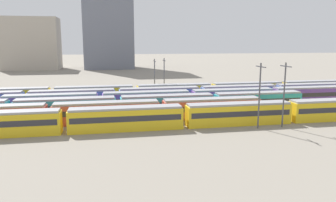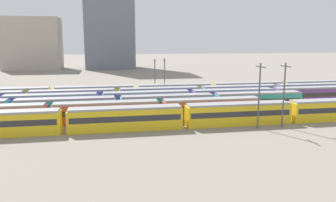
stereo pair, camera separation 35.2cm
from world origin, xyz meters
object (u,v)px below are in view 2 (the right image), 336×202
(train_track_2, at_px, (118,106))
(train_track_4, at_px, (160,96))
(catenary_pole_0, at_px, (259,93))
(catenary_pole_3, at_px, (155,76))
(train_track_1, at_px, (107,112))
(train_track_0, at_px, (238,113))
(catenary_pole_2, at_px, (284,92))
(train_track_3, at_px, (191,99))
(catenary_pole_1, at_px, (164,76))
(train_track_5, at_px, (212,91))

(train_track_2, relative_size, train_track_4, 0.80)
(train_track_2, bearing_deg, catenary_pole_0, -31.53)
(train_track_4, bearing_deg, catenary_pole_3, 89.22)
(train_track_1, bearing_deg, train_track_4, 52.95)
(train_track_0, xyz_separation_m, catenary_pole_2, (6.46, -3.04, 3.96))
(train_track_2, distance_m, catenary_pole_3, 21.22)
(train_track_4, distance_m, catenary_pole_0, 27.11)
(catenary_pole_2, bearing_deg, train_track_1, 163.80)
(catenary_pole_2, bearing_deg, catenary_pole_0, -179.81)
(train_track_2, xyz_separation_m, catenary_pole_3, (9.77, 18.52, 3.50))
(train_track_3, relative_size, catenary_pole_1, 11.39)
(train_track_4, height_order, catenary_pole_0, catenary_pole_0)
(train_track_2, distance_m, train_track_3, 16.35)
(train_track_1, distance_m, train_track_5, 33.05)
(train_track_4, bearing_deg, train_track_2, -132.87)
(train_track_0, height_order, train_track_3, same)
(train_track_3, distance_m, catenary_pole_3, 14.91)
(train_track_1, distance_m, catenary_pole_1, 27.72)
(train_track_0, relative_size, catenary_pole_3, 9.63)
(catenary_pole_1, bearing_deg, train_track_1, -121.24)
(train_track_0, height_order, train_track_1, same)
(train_track_1, bearing_deg, train_track_5, 39.00)
(catenary_pole_0, bearing_deg, catenary_pole_3, 110.83)
(catenary_pole_0, relative_size, catenary_pole_3, 1.09)
(train_track_0, xyz_separation_m, train_track_2, (-19.77, 10.40, 0.00))
(train_track_1, xyz_separation_m, train_track_3, (17.62, 10.40, 0.00))
(train_track_2, height_order, catenary_pole_0, catenary_pole_0)
(train_track_3, relative_size, catenary_pole_0, 10.62)
(train_track_2, height_order, catenary_pole_2, catenary_pole_2)
(train_track_2, relative_size, train_track_3, 0.66)
(train_track_4, relative_size, train_track_5, 0.83)
(train_track_0, bearing_deg, train_track_3, 105.31)
(train_track_0, height_order, catenary_pole_3, catenary_pole_3)
(train_track_1, bearing_deg, train_track_3, 30.55)
(catenary_pole_1, bearing_deg, train_track_5, -13.30)
(train_track_2, bearing_deg, train_track_0, -27.75)
(train_track_1, height_order, catenary_pole_1, catenary_pole_1)
(catenary_pole_0, relative_size, catenary_pole_1, 1.07)
(catenary_pole_1, bearing_deg, train_track_4, -107.41)
(train_track_3, bearing_deg, train_track_0, -74.69)
(train_track_2, relative_size, train_track_5, 0.66)
(train_track_2, xyz_separation_m, catenary_pole_1, (12.13, 18.30, 3.58))
(train_track_0, height_order, train_track_2, same)
(train_track_0, bearing_deg, train_track_5, 81.69)
(train_track_3, bearing_deg, train_track_2, -161.45)
(train_track_1, distance_m, catenary_pole_2, 29.78)
(catenary_pole_3, bearing_deg, train_track_4, -90.78)
(train_track_0, relative_size, train_track_5, 0.83)
(train_track_2, distance_m, train_track_5, 28.26)
(catenary_pole_0, xyz_separation_m, catenary_pole_1, (-9.79, 31.75, -0.37))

